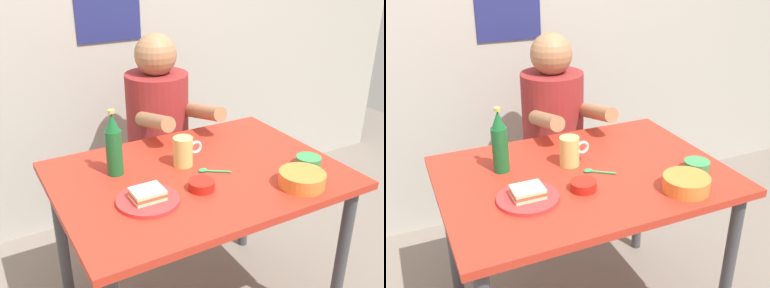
# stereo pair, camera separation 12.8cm
# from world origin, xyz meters

# --- Properties ---
(dining_table) EXTENTS (1.10, 0.80, 0.74)m
(dining_table) POSITION_xyz_m (0.00, 0.00, 0.65)
(dining_table) COLOR #B72D1E
(dining_table) RESTS_ON ground
(stool) EXTENTS (0.34, 0.34, 0.45)m
(stool) POSITION_xyz_m (0.12, 0.63, 0.35)
(stool) COLOR #4C4C51
(stool) RESTS_ON ground
(person_seated) EXTENTS (0.33, 0.56, 0.72)m
(person_seated) POSITION_xyz_m (0.12, 0.62, 0.77)
(person_seated) COLOR maroon
(person_seated) RESTS_ON stool
(plate_orange) EXTENTS (0.22, 0.22, 0.01)m
(plate_orange) POSITION_xyz_m (-0.26, -0.11, 0.75)
(plate_orange) COLOR red
(plate_orange) RESTS_ON dining_table
(sandwich) EXTENTS (0.11, 0.09, 0.04)m
(sandwich) POSITION_xyz_m (-0.26, -0.11, 0.77)
(sandwich) COLOR beige
(sandwich) RESTS_ON plate_orange
(beer_mug) EXTENTS (0.13, 0.08, 0.12)m
(beer_mug) POSITION_xyz_m (-0.02, 0.08, 0.80)
(beer_mug) COLOR #D1BC66
(beer_mug) RESTS_ON dining_table
(beer_bottle) EXTENTS (0.06, 0.06, 0.26)m
(beer_bottle) POSITION_xyz_m (-0.29, 0.14, 0.86)
(beer_bottle) COLOR #19602D
(beer_bottle) RESTS_ON dining_table
(sambal_bowl_red) EXTENTS (0.10, 0.10, 0.03)m
(sambal_bowl_red) POSITION_xyz_m (-0.06, -0.12, 0.76)
(sambal_bowl_red) COLOR #B21E14
(sambal_bowl_red) RESTS_ON dining_table
(soup_bowl_orange) EXTENTS (0.17, 0.17, 0.05)m
(soup_bowl_orange) POSITION_xyz_m (0.28, -0.28, 0.77)
(soup_bowl_orange) COLOR orange
(soup_bowl_orange) RESTS_ON dining_table
(dip_bowl_green) EXTENTS (0.10, 0.10, 0.03)m
(dip_bowl_green) POSITION_xyz_m (0.42, -0.16, 0.76)
(dip_bowl_green) COLOR #388C4C
(dip_bowl_green) RESTS_ON dining_table
(spoon) EXTENTS (0.11, 0.08, 0.01)m
(spoon) POSITION_xyz_m (0.04, -0.02, 0.75)
(spoon) COLOR #26A559
(spoon) RESTS_ON dining_table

